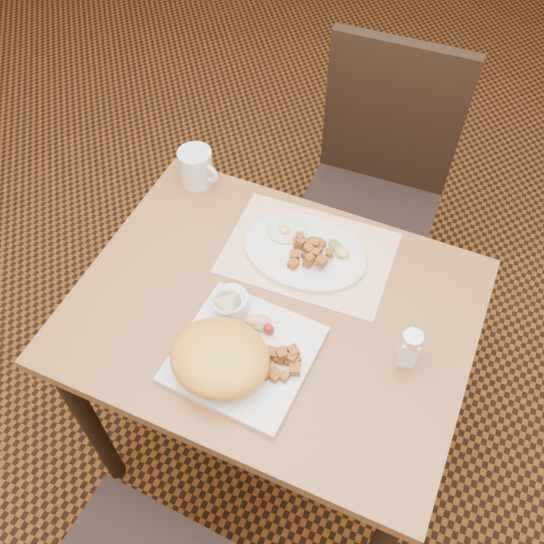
{
  "coord_description": "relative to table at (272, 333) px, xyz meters",
  "views": [
    {
      "loc": [
        0.31,
        -0.7,
        1.9
      ],
      "look_at": [
        -0.02,
        0.05,
        0.82
      ],
      "focal_mm": 40.0,
      "sensor_mm": 36.0,
      "label": 1
    }
  ],
  "objects": [
    {
      "name": "garnish_sq",
      "position": [
        -0.0,
        -0.06,
        0.14
      ],
      "size": [
        0.08,
        0.05,
        0.03
      ],
      "color": "#387223",
      "rests_on": "plate_square"
    },
    {
      "name": "salt_shaker",
      "position": [
        0.32,
        -0.01,
        0.16
      ],
      "size": [
        0.05,
        0.05,
        0.1
      ],
      "color": "white",
      "rests_on": "table"
    },
    {
      "name": "hollandaise_mound",
      "position": [
        -0.04,
        -0.19,
        0.16
      ],
      "size": [
        0.21,
        0.19,
        0.08
      ],
      "color": "gold",
      "rests_on": "plate_square"
    },
    {
      "name": "home_fries_ov",
      "position": [
        0.02,
        0.17,
        0.14
      ],
      "size": [
        0.11,
        0.11,
        0.04
      ],
      "color": "#9D5619",
      "rests_on": "plate_oval"
    },
    {
      "name": "home_fries_sq",
      "position": [
        0.07,
        -0.14,
        0.14
      ],
      "size": [
        0.11,
        0.09,
        0.04
      ],
      "color": "#9D5619",
      "rests_on": "plate_square"
    },
    {
      "name": "ground",
      "position": [
        0.0,
        0.0,
        -0.64
      ],
      "size": [
        8.0,
        8.0,
        0.0
      ],
      "primitive_type": "plane",
      "color": "black",
      "rests_on": "ground"
    },
    {
      "name": "plate_square",
      "position": [
        -0.0,
        -0.14,
        0.12
      ],
      "size": [
        0.29,
        0.29,
        0.02
      ],
      "primitive_type": "cube",
      "rotation": [
        0.0,
        0.0,
        -0.04
      ],
      "color": "silver",
      "rests_on": "table"
    },
    {
      "name": "garnish_ov",
      "position": [
        0.09,
        0.2,
        0.14
      ],
      "size": [
        0.07,
        0.06,
        0.02
      ],
      "color": "#387223",
      "rests_on": "plate_oval"
    },
    {
      "name": "fried_egg",
      "position": [
        -0.06,
        0.22,
        0.13
      ],
      "size": [
        0.1,
        0.1,
        0.02
      ],
      "color": "white",
      "rests_on": "plate_oval"
    },
    {
      "name": "ramekin",
      "position": [
        -0.08,
        -0.05,
        0.15
      ],
      "size": [
        0.08,
        0.09,
        0.04
      ],
      "color": "silver",
      "rests_on": "plate_square"
    },
    {
      "name": "coffee_mug",
      "position": [
        -0.35,
        0.3,
        0.16
      ],
      "size": [
        0.12,
        0.09,
        0.1
      ],
      "color": "silver",
      "rests_on": "table"
    },
    {
      "name": "plate_oval",
      "position": [
        0.01,
        0.17,
        0.12
      ],
      "size": [
        0.31,
        0.23,
        0.02
      ],
      "primitive_type": null,
      "rotation": [
        0.0,
        0.0,
        -0.02
      ],
      "color": "silver",
      "rests_on": "placemat"
    },
    {
      "name": "table",
      "position": [
        0.0,
        0.0,
        0.0
      ],
      "size": [
        0.9,
        0.7,
        0.75
      ],
      "color": "#9B5F30",
      "rests_on": "ground"
    },
    {
      "name": "placemat",
      "position": [
        0.02,
        0.18,
        0.11
      ],
      "size": [
        0.41,
        0.3,
        0.0
      ],
      "primitive_type": "cube",
      "rotation": [
        0.0,
        0.0,
        0.05
      ],
      "color": "white",
      "rests_on": "table"
    },
    {
      "name": "chair_far",
      "position": [
        0.05,
        0.7,
        -0.1
      ],
      "size": [
        0.44,
        0.45,
        0.97
      ],
      "rotation": [
        0.0,
        0.0,
        3.18
      ],
      "color": "black",
      "rests_on": "ground"
    }
  ]
}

